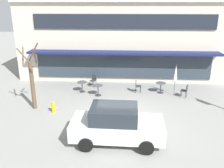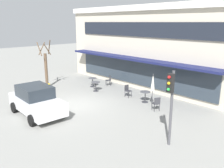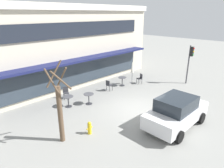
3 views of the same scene
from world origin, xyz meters
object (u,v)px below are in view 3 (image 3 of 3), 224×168
at_px(cafe_chair_0, 109,85).
at_px(patio_umbrella_green_folded, 132,66).
at_px(cafe_chair_1, 140,78).
at_px(traffic_light_pole, 190,58).
at_px(cafe_table_by_tree, 89,97).
at_px(fire_hydrant, 89,128).
at_px(street_tree, 60,109).
at_px(cafe_table_near_wall, 68,100).
at_px(cafe_table_streetside, 122,80).
at_px(parked_sedan, 176,112).
at_px(cafe_chair_2, 66,92).

bearing_deg(cafe_chair_0, patio_umbrella_green_folded, -8.12).
bearing_deg(cafe_chair_1, traffic_light_pole, -45.87).
xyz_separation_m(cafe_chair_0, cafe_chair_1, (3.21, -0.76, 0.00)).
relative_size(cafe_table_by_tree, fire_hydrant, 1.08).
height_order(patio_umbrella_green_folded, cafe_chair_0, patio_umbrella_green_folded).
bearing_deg(fire_hydrant, street_tree, 158.88).
relative_size(cafe_table_near_wall, cafe_table_streetside, 1.00).
distance_m(cafe_table_streetside, cafe_chair_0, 1.67).
bearing_deg(cafe_chair_1, patio_umbrella_green_folded, 148.54).
bearing_deg(cafe_chair_0, parked_sedan, -100.66).
bearing_deg(cafe_table_streetside, cafe_chair_1, -26.59).
height_order(cafe_chair_0, cafe_chair_1, same).
xyz_separation_m(parked_sedan, street_tree, (-5.15, 3.35, 0.86)).
height_order(cafe_table_by_tree, street_tree, street_tree).
bearing_deg(cafe_table_by_tree, cafe_chair_1, 0.30).
distance_m(cafe_table_near_wall, cafe_chair_0, 3.98).
xyz_separation_m(cafe_table_streetside, cafe_table_by_tree, (-4.41, -0.80, 0.00)).
bearing_deg(cafe_table_by_tree, cafe_table_near_wall, 152.07).
height_order(parked_sedan, fire_hydrant, parked_sedan).
height_order(cafe_table_streetside, cafe_table_by_tree, same).
xyz_separation_m(cafe_table_near_wall, cafe_table_streetside, (5.65, 0.14, 0.00)).
xyz_separation_m(patio_umbrella_green_folded, cafe_chair_2, (-5.88, 1.51, -1.10)).
distance_m(cafe_chair_0, fire_hydrant, 6.23).
relative_size(cafe_table_by_tree, cafe_chair_1, 0.85).
distance_m(cafe_table_by_tree, cafe_chair_0, 2.86).
bearing_deg(cafe_chair_2, cafe_table_streetside, -12.85).
bearing_deg(parked_sedan, patio_umbrella_green_folded, 58.33).
height_order(cafe_table_streetside, cafe_chair_2, cafe_chair_2).
distance_m(cafe_table_by_tree, traffic_light_pole, 9.57).
xyz_separation_m(parked_sedan, traffic_light_pole, (7.38, 2.67, 1.42)).
distance_m(cafe_chair_0, parked_sedan, 6.60).
bearing_deg(cafe_table_streetside, street_tree, -158.71).
height_order(cafe_table_streetside, traffic_light_pole, traffic_light_pole).
bearing_deg(parked_sedan, street_tree, 146.95).
bearing_deg(cafe_table_streetside, cafe_chair_2, 167.15).
bearing_deg(parked_sedan, traffic_light_pole, 19.88).
bearing_deg(cafe_chair_1, cafe_chair_0, 166.61).
relative_size(cafe_chair_1, cafe_chair_2, 1.00).
bearing_deg(fire_hydrant, cafe_table_by_tree, 50.87).
relative_size(cafe_table_by_tree, patio_umbrella_green_folded, 0.35).
distance_m(cafe_chair_0, traffic_light_pole, 7.46).
relative_size(patio_umbrella_green_folded, cafe_chair_0, 2.47).
bearing_deg(cafe_table_near_wall, patio_umbrella_green_folded, -1.98).
height_order(patio_umbrella_green_folded, parked_sedan, patio_umbrella_green_folded).
relative_size(cafe_table_streetside, cafe_chair_2, 0.85).
height_order(cafe_table_streetside, fire_hydrant, cafe_table_streetside).
xyz_separation_m(cafe_table_streetside, cafe_chair_1, (1.53, -0.77, 0.01)).
bearing_deg(fire_hydrant, traffic_light_pole, -0.89).
bearing_deg(cafe_chair_0, street_tree, -153.86).
xyz_separation_m(patio_umbrella_green_folded, street_tree, (-8.93, -2.76, 0.11)).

